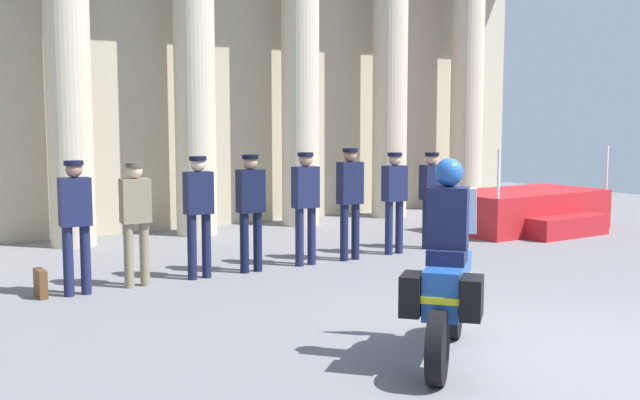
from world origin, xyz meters
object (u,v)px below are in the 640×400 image
at_px(reviewing_stand, 526,211).
at_px(officer_in_row_5, 350,194).
at_px(officer_in_row_2, 199,207).
at_px(officer_in_row_7, 431,192).
at_px(officer_in_row_6, 394,194).
at_px(motorcycle_with_rider, 447,278).
at_px(briefcase_on_ground, 41,284).
at_px(officer_in_row_1, 136,214).
at_px(officer_in_row_3, 251,203).
at_px(officer_in_row_4, 305,199).
at_px(officer_in_row_0, 75,216).

distance_m(reviewing_stand, officer_in_row_5, 4.90).
bearing_deg(officer_in_row_2, officer_in_row_7, -175.51).
bearing_deg(officer_in_row_6, reviewing_stand, -167.22).
relative_size(motorcycle_with_rider, briefcase_on_ground, 5.28).
distance_m(officer_in_row_2, briefcase_on_ground, 2.31).
bearing_deg(officer_in_row_1, motorcycle_with_rider, 108.85).
relative_size(officer_in_row_5, officer_in_row_6, 1.06).
height_order(officer_in_row_3, motorcycle_with_rider, motorcycle_with_rider).
relative_size(officer_in_row_5, motorcycle_with_rider, 0.93).
relative_size(officer_in_row_1, officer_in_row_5, 0.94).
bearing_deg(officer_in_row_4, officer_in_row_0, 4.57).
bearing_deg(officer_in_row_7, officer_in_row_5, 6.95).
distance_m(officer_in_row_3, officer_in_row_5, 1.75).
height_order(reviewing_stand, officer_in_row_6, reviewing_stand).
bearing_deg(officer_in_row_1, officer_in_row_2, -175.75).
bearing_deg(motorcycle_with_rider, officer_in_row_7, 9.11).
relative_size(reviewing_stand, officer_in_row_1, 1.96).
xyz_separation_m(officer_in_row_3, officer_in_row_5, (1.75, -0.04, 0.03)).
distance_m(officer_in_row_5, officer_in_row_6, 0.93).
distance_m(officer_in_row_3, officer_in_row_7, 3.55).
height_order(officer_in_row_2, officer_in_row_5, officer_in_row_5).
relative_size(officer_in_row_1, officer_in_row_3, 0.97).
relative_size(officer_in_row_3, motorcycle_with_rider, 0.90).
distance_m(officer_in_row_4, officer_in_row_5, 0.81).
relative_size(officer_in_row_2, officer_in_row_7, 1.04).
xyz_separation_m(officer_in_row_3, officer_in_row_7, (3.55, 0.06, -0.04)).
relative_size(officer_in_row_4, motorcycle_with_rider, 0.91).
bearing_deg(officer_in_row_7, officer_in_row_2, 4.49).
xyz_separation_m(officer_in_row_5, motorcycle_with_rider, (-2.23, -4.61, -0.25)).
distance_m(officer_in_row_1, officer_in_row_5, 3.49).
xyz_separation_m(officer_in_row_2, officer_in_row_7, (4.37, 0.06, -0.04)).
xyz_separation_m(officer_in_row_0, officer_in_row_3, (2.55, 0.06, -0.00)).
bearing_deg(officer_in_row_5, officer_in_row_7, -173.05).
bearing_deg(motorcycle_with_rider, reviewing_stand, -3.55).
bearing_deg(officer_in_row_5, officer_in_row_6, -173.85).
bearing_deg(officer_in_row_6, officer_in_row_2, 3.67).
relative_size(officer_in_row_5, officer_in_row_7, 1.07).
xyz_separation_m(officer_in_row_1, officer_in_row_3, (1.74, 0.00, 0.03)).
relative_size(officer_in_row_2, officer_in_row_5, 0.97).
bearing_deg(officer_in_row_6, motorcycle_with_rider, 59.46).
height_order(officer_in_row_1, motorcycle_with_rider, motorcycle_with_rider).
bearing_deg(officer_in_row_3, briefcase_on_ground, 2.48).
bearing_deg(officer_in_row_3, officer_in_row_6, -176.26).
bearing_deg(officer_in_row_1, officer_in_row_0, 7.62).
bearing_deg(officer_in_row_1, officer_in_row_4, -176.35).
xyz_separation_m(officer_in_row_1, briefcase_on_ground, (-1.24, 0.07, -0.80)).
bearing_deg(reviewing_stand, briefcase_on_ground, -176.67).
bearing_deg(officer_in_row_5, officer_in_row_4, 1.55).
height_order(officer_in_row_3, officer_in_row_6, officer_in_row_3).
bearing_deg(officer_in_row_6, briefcase_on_ground, 3.08).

